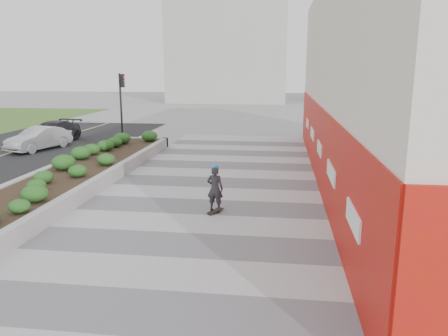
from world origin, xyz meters
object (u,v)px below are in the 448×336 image
at_px(planter, 71,175).
at_px(skateboarder, 215,188).
at_px(car_silver, 39,139).
at_px(traffic_signal_near, 122,97).
at_px(car_dark, 52,133).

distance_m(planter, skateboarder, 6.53).
height_order(planter, car_silver, car_silver).
bearing_deg(car_silver, traffic_signal_near, 58.64).
bearing_deg(car_silver, planter, -36.69).
height_order(planter, skateboarder, skateboarder).
bearing_deg(car_dark, skateboarder, -39.49).
height_order(planter, car_dark, car_dark).
bearing_deg(planter, car_silver, 127.16).
relative_size(planter, car_silver, 4.66).
bearing_deg(car_dark, car_silver, -72.67).
bearing_deg(traffic_signal_near, planter, -80.65).
bearing_deg(traffic_signal_near, skateboarder, -59.33).
bearing_deg(traffic_signal_near, car_dark, -165.56).
bearing_deg(car_silver, car_dark, 117.76).
relative_size(planter, traffic_signal_near, 4.29).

